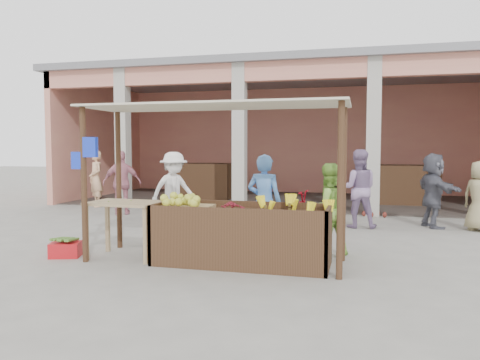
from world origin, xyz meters
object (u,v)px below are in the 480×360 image
(red_crate, at_px, (65,250))
(motorcycle, at_px, (279,213))
(vendor_green, at_px, (328,207))
(side_table, at_px, (125,211))
(vendor_blue, at_px, (264,199))
(fruit_stall, at_px, (242,238))

(red_crate, distance_m, motorcycle, 3.88)
(vendor_green, bearing_deg, motorcycle, -77.49)
(side_table, xyz_separation_m, vendor_green, (3.09, 1.02, 0.04))
(vendor_blue, bearing_deg, vendor_green, -174.05)
(vendor_blue, height_order, vendor_green, vendor_blue)
(red_crate, relative_size, vendor_blue, 0.26)
(fruit_stall, xyz_separation_m, side_table, (-1.89, -0.04, 0.35))
(fruit_stall, height_order, side_table, side_table)
(side_table, relative_size, vendor_green, 0.72)
(side_table, relative_size, motorcycle, 0.60)
(vendor_blue, relative_size, motorcycle, 0.93)
(fruit_stall, height_order, vendor_blue, vendor_blue)
(side_table, height_order, red_crate, side_table)
(fruit_stall, distance_m, side_table, 1.93)
(side_table, height_order, motorcycle, motorcycle)
(red_crate, distance_m, vendor_green, 4.27)
(fruit_stall, distance_m, vendor_green, 1.59)
(red_crate, bearing_deg, fruit_stall, -13.90)
(fruit_stall, bearing_deg, red_crate, -174.86)
(red_crate, height_order, vendor_green, vendor_green)
(motorcycle, bearing_deg, vendor_blue, -175.30)
(side_table, xyz_separation_m, red_crate, (-0.95, -0.22, -0.63))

